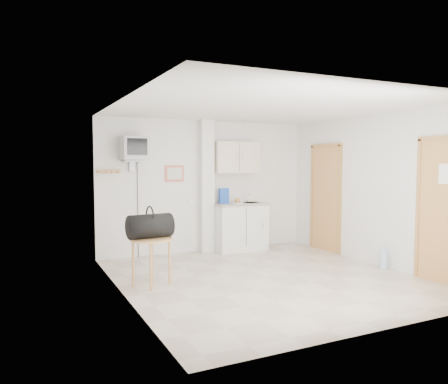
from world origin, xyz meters
name	(u,v)px	position (x,y,z in m)	size (l,w,h in m)	color
ground	(267,278)	(0.00, 0.00, 0.00)	(4.50, 4.50, 0.00)	beige
room_envelope	(278,174)	(0.24, 0.09, 1.54)	(4.24, 4.54, 2.55)	white
kitchenette	(238,209)	(0.57, 2.00, 0.80)	(1.03, 0.58, 2.10)	white
crt_television	(134,149)	(-1.45, 2.02, 1.94)	(0.44, 0.45, 2.15)	slate
round_table	(151,245)	(-1.65, 0.35, 0.57)	(0.58, 0.58, 0.67)	tan
duffel_bag	(150,226)	(-1.66, 0.35, 0.84)	(0.64, 0.40, 0.45)	black
water_bottle	(384,259)	(1.98, -0.35, 0.16)	(0.12, 0.12, 0.35)	#ABCCEE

